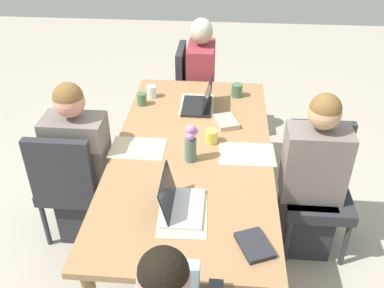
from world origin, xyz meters
TOP-DOWN VIEW (x-y plane):
  - ground_plane at (0.00, 0.00)m, footprint 10.00×10.00m
  - dining_table at (0.00, 0.00)m, footprint 2.10×1.04m
  - chair_near_left_near at (0.04, -0.85)m, footprint 0.44×0.44m
  - person_near_left_near at (-0.03, -0.79)m, footprint 0.36×0.40m
  - chair_head_right_left_far at (1.39, 0.10)m, footprint 0.44×0.44m
  - person_head_right_left_far at (1.33, 0.03)m, footprint 0.40×0.36m
  - chair_far_right_near at (-0.09, 0.83)m, footprint 0.44×0.44m
  - person_far_right_near at (-0.02, 0.77)m, footprint 0.36×0.40m
  - flower_vase at (-0.11, -0.00)m, footprint 0.08×0.08m
  - placemat_near_left_near at (-0.02, -0.36)m, footprint 0.27×0.37m
  - placemat_head_left_left_mid at (-0.61, -0.00)m, footprint 0.37×0.28m
  - placemat_head_right_left_far at (0.63, 0.01)m, footprint 0.36×0.26m
  - placemat_far_right_near at (-0.01, 0.36)m, footprint 0.26×0.36m
  - laptop_head_right_left_far at (0.58, -0.01)m, footprint 0.32×0.22m
  - laptop_head_left_left_mid at (-0.57, 0.02)m, footprint 0.32×0.22m
  - coffee_mug_near_left at (0.73, 0.38)m, footprint 0.07×0.07m
  - coffee_mug_near_right at (0.80, -0.29)m, footprint 0.09×0.09m
  - coffee_mug_centre_left at (0.11, -0.12)m, footprint 0.08×0.08m
  - coffee_mug_centre_right at (0.60, 0.44)m, footprint 0.07×0.07m
  - book_red_cover at (0.36, -0.22)m, footprint 0.24×0.20m
  - book_blue_cover at (-0.81, -0.38)m, footprint 0.24×0.21m

SIDE VIEW (x-z plane):
  - ground_plane at x=0.00m, z-range 0.00..0.00m
  - chair_near_left_near at x=0.04m, z-range 0.05..0.95m
  - chair_head_right_left_far at x=1.39m, z-range 0.05..0.95m
  - chair_far_right_near at x=-0.09m, z-range 0.05..0.95m
  - person_near_left_near at x=-0.03m, z-range -0.07..1.12m
  - person_head_right_left_far at x=1.33m, z-range -0.07..1.12m
  - person_far_right_near at x=-0.02m, z-range -0.07..1.12m
  - dining_table at x=0.00m, z-range 0.30..1.03m
  - placemat_near_left_near at x=-0.02m, z-range 0.73..0.74m
  - placemat_head_left_left_mid at x=-0.61m, z-range 0.73..0.74m
  - placemat_head_right_left_far at x=0.63m, z-range 0.73..0.74m
  - placemat_far_right_near at x=-0.01m, z-range 0.73..0.74m
  - book_blue_cover at x=-0.81m, z-range 0.73..0.76m
  - book_red_cover at x=0.36m, z-range 0.73..0.77m
  - laptop_head_right_left_far at x=0.58m, z-range 0.67..0.88m
  - laptop_head_left_left_mid at x=-0.57m, z-range 0.67..0.88m
  - coffee_mug_centre_left at x=0.11m, z-range 0.73..0.83m
  - coffee_mug_centre_right at x=0.60m, z-range 0.73..0.83m
  - coffee_mug_near_left at x=0.73m, z-range 0.73..0.83m
  - coffee_mug_near_right at x=0.80m, z-range 0.73..0.84m
  - flower_vase at x=-0.11m, z-range 0.75..1.01m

